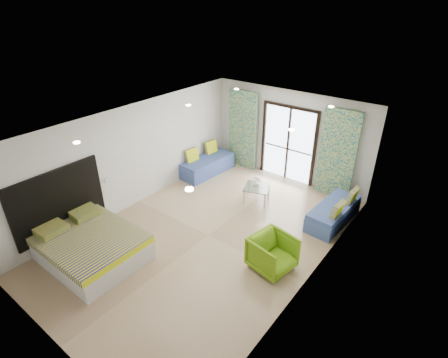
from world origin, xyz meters
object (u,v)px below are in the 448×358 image
Objects in this scene: bed at (91,246)px; coffee_table at (257,188)px; daybed_left at (207,165)px; armchair at (273,252)px; daybed_right at (334,213)px.

bed is 4.41m from coffee_table.
daybed_left is 2.18× the size of coffee_table.
armchair is (3.87, -2.50, 0.14)m from daybed_left.
coffee_table is 1.02× the size of armchair.
daybed_left is at bearing 67.47° from armchair.
daybed_right reaches higher than coffee_table.
daybed_right is at bearing 51.19° from bed.
daybed_right is 2.14× the size of armchair.
coffee_table is 2.66m from armchair.
coffee_table is (-2.07, -0.33, 0.12)m from daybed_right.
bed is at bearing -110.25° from coffee_table.
bed is 5.74m from daybed_right.
armchair is at bearing 33.01° from bed.
daybed_left reaches higher than daybed_right.
coffee_table is at bearing 69.75° from bed.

